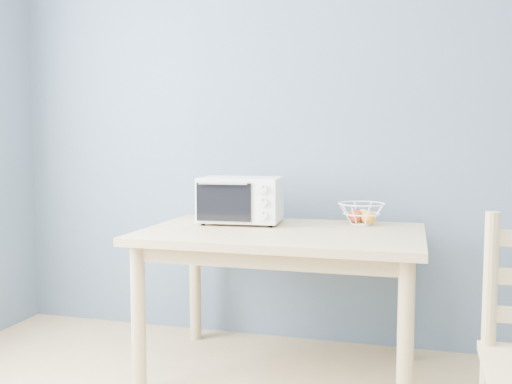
# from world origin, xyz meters

# --- Properties ---
(room) EXTENTS (4.01, 4.51, 2.61)m
(room) POSITION_xyz_m (0.00, 0.00, 1.30)
(room) COLOR tan
(room) RESTS_ON ground
(dining_table) EXTENTS (1.40, 0.90, 0.75)m
(dining_table) POSITION_xyz_m (-0.13, 1.70, 0.65)
(dining_table) COLOR tan
(dining_table) RESTS_ON ground
(toaster_oven) EXTENTS (0.45, 0.35, 0.26)m
(toaster_oven) POSITION_xyz_m (-0.42, 1.87, 0.88)
(toaster_oven) COLOR silver
(toaster_oven) RESTS_ON dining_table
(fruit_basket) EXTENTS (0.33, 0.33, 0.12)m
(fruit_basket) POSITION_xyz_m (0.24, 2.01, 0.81)
(fruit_basket) COLOR white
(fruit_basket) RESTS_ON dining_table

